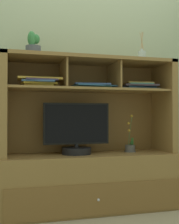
# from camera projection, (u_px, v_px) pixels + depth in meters

# --- Properties ---
(floor_plane) EXTENTS (6.00, 6.00, 0.02)m
(floor_plane) POSITION_uv_depth(u_px,v_px,m) (90.00, 209.00, 2.67)
(floor_plane) COLOR tan
(floor_plane) RESTS_ON ground
(back_wall) EXTENTS (6.00, 0.02, 2.80)m
(back_wall) POSITION_uv_depth(u_px,v_px,m) (82.00, 59.00, 2.96)
(back_wall) COLOR #9AA985
(back_wall) RESTS_ON ground
(media_console) EXTENTS (1.55, 0.55, 1.35)m
(media_console) POSITION_uv_depth(u_px,v_px,m) (89.00, 163.00, 2.68)
(media_console) COLOR olive
(media_console) RESTS_ON ground
(tv_monitor) EXTENTS (0.59, 0.26, 0.45)m
(tv_monitor) POSITION_uv_depth(u_px,v_px,m) (77.00, 133.00, 2.62)
(tv_monitor) COLOR black
(tv_monitor) RESTS_ON media_console
(potted_orchid) EXTENTS (0.11, 0.11, 0.35)m
(potted_orchid) POSITION_uv_depth(u_px,v_px,m) (130.00, 147.00, 2.79)
(potted_orchid) COLOR #4A4948
(potted_orchid) RESTS_ON media_console
(magazine_stack_left) EXTENTS (0.40, 0.33, 0.04)m
(magazine_stack_left) POSITION_uv_depth(u_px,v_px,m) (91.00, 87.00, 2.70)
(magazine_stack_left) COLOR #46795B
(magazine_stack_left) RESTS_ON media_console
(magazine_stack_centre) EXTENTS (0.37, 0.28, 0.08)m
(magazine_stack_centre) POSITION_uv_depth(u_px,v_px,m) (39.00, 82.00, 2.51)
(magazine_stack_centre) COLOR #B78C2D
(magazine_stack_centre) RESTS_ON media_console
(magazine_stack_right) EXTENTS (0.38, 0.33, 0.07)m
(magazine_stack_right) POSITION_uv_depth(u_px,v_px,m) (138.00, 87.00, 2.83)
(magazine_stack_right) COLOR slate
(magazine_stack_right) RESTS_ON media_console
(diffuser_bottle) EXTENTS (0.08, 0.08, 0.27)m
(diffuser_bottle) POSITION_uv_depth(u_px,v_px,m) (142.00, 56.00, 2.79)
(diffuser_bottle) COLOR #A9BDB8
(diffuser_bottle) RESTS_ON media_console
(potted_succulent) EXTENTS (0.15, 0.15, 0.22)m
(potted_succulent) POSITION_uv_depth(u_px,v_px,m) (33.00, 46.00, 2.55)
(potted_succulent) COLOR #464C55
(potted_succulent) RESTS_ON media_console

